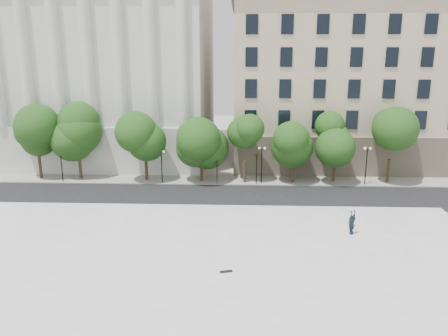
# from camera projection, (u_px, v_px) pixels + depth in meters

# --- Properties ---
(ground) EXTENTS (160.00, 160.00, 0.00)m
(ground) POSITION_uv_depth(u_px,v_px,m) (197.00, 282.00, 29.02)
(ground) COLOR #A6A39D
(ground) RESTS_ON ground
(plaza) EXTENTS (44.00, 22.00, 0.45)m
(plaza) POSITION_uv_depth(u_px,v_px,m) (201.00, 258.00, 31.87)
(plaza) COLOR white
(plaza) RESTS_ON ground
(street) EXTENTS (60.00, 8.00, 0.02)m
(street) POSITION_uv_depth(u_px,v_px,m) (213.00, 196.00, 46.41)
(street) COLOR black
(street) RESTS_ON ground
(far_sidewalk) EXTENTS (60.00, 4.00, 0.12)m
(far_sidewalk) POSITION_uv_depth(u_px,v_px,m) (216.00, 180.00, 52.20)
(far_sidewalk) COLOR #9F9D93
(far_sidewalk) RESTS_ON ground
(building_west) EXTENTS (31.50, 27.65, 25.60)m
(building_west) POSITION_uv_depth(u_px,v_px,m) (105.00, 66.00, 63.63)
(building_west) COLOR silver
(building_west) RESTS_ON ground
(building_east) EXTENTS (36.00, 26.15, 23.00)m
(building_east) POSITION_uv_depth(u_px,v_px,m) (360.00, 79.00, 63.04)
(building_east) COLOR beige
(building_east) RESTS_ON ground
(traffic_light_west) EXTENTS (0.87, 1.74, 4.19)m
(traffic_light_west) POSITION_uv_depth(u_px,v_px,m) (217.00, 153.00, 49.62)
(traffic_light_west) COLOR black
(traffic_light_west) RESTS_ON ground
(traffic_light_east) EXTENTS (0.83, 1.65, 4.15)m
(traffic_light_east) POSITION_uv_depth(u_px,v_px,m) (257.00, 154.00, 49.47)
(traffic_light_east) COLOR black
(traffic_light_east) RESTS_ON ground
(person_lying) EXTENTS (1.66, 2.12, 0.55)m
(person_lying) POSITION_uv_depth(u_px,v_px,m) (351.00, 231.00, 35.53)
(person_lying) COLOR black
(person_lying) RESTS_ON plaza
(skateboard) EXTENTS (0.88, 0.43, 0.09)m
(skateboard) POSITION_uv_depth(u_px,v_px,m) (226.00, 272.00, 29.40)
(skateboard) COLOR black
(skateboard) RESTS_ON plaza
(street_trees) EXTENTS (45.80, 5.15, 8.03)m
(street_trees) POSITION_uv_depth(u_px,v_px,m) (203.00, 138.00, 50.59)
(street_trees) COLOR #382619
(street_trees) RESTS_ON ground
(lamp_posts) EXTENTS (36.13, 0.28, 4.50)m
(lamp_posts) POSITION_uv_depth(u_px,v_px,m) (215.00, 159.00, 50.12)
(lamp_posts) COLOR black
(lamp_posts) RESTS_ON ground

